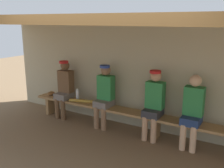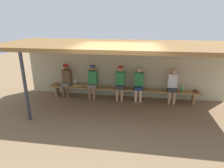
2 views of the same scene
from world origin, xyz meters
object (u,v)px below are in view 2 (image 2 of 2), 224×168
(player_rightmost, at_px, (172,84))
(player_in_red, at_px, (93,80))
(water_bottle_green, at_px, (75,83))
(baseball_glove_dark_brown, at_px, (57,84))
(baseball_glove_tan, at_px, (196,91))
(player_with_sunglasses, at_px, (66,79))
(water_bottle_orange, at_px, (182,89))
(bench, at_px, (122,90))
(player_leftmost, at_px, (120,81))
(support_post, at_px, (25,88))
(player_in_blue, at_px, (139,83))
(baseball_bat, at_px, (83,86))

(player_rightmost, xyz_separation_m, player_in_red, (-3.11, 0.00, 0.02))
(water_bottle_green, distance_m, baseball_glove_dark_brown, 0.83)
(player_in_red, distance_m, baseball_glove_tan, 3.99)
(player_with_sunglasses, distance_m, baseball_glove_tan, 5.10)
(player_in_red, xyz_separation_m, water_bottle_orange, (3.48, 0.00, -0.17))
(bench, relative_size, player_in_red, 4.46)
(player_leftmost, xyz_separation_m, baseball_glove_tan, (2.87, 0.02, -0.24))
(support_post, bearing_deg, water_bottle_green, 68.75)
(player_in_red, bearing_deg, player_with_sunglasses, 180.00)
(player_in_blue, distance_m, player_leftmost, 0.73)
(support_post, height_order, player_in_red, support_post)
(player_leftmost, relative_size, baseball_glove_dark_brown, 5.60)
(player_rightmost, bearing_deg, baseball_glove_tan, 1.23)
(bench, relative_size, water_bottle_green, 21.76)
(player_rightmost, bearing_deg, player_leftmost, 179.99)
(bench, bearing_deg, player_with_sunglasses, 179.91)
(player_with_sunglasses, distance_m, player_leftmost, 2.22)
(baseball_glove_dark_brown, bearing_deg, player_with_sunglasses, 44.48)
(player_rightmost, distance_m, player_in_blue, 1.26)
(support_post, xyz_separation_m, water_bottle_orange, (5.04, 2.11, -0.53))
(baseball_bat, bearing_deg, player_in_blue, -16.35)
(support_post, height_order, water_bottle_green, support_post)
(support_post, relative_size, player_rightmost, 1.65)
(player_with_sunglasses, height_order, baseball_glove_tan, player_with_sunglasses)
(baseball_glove_dark_brown, bearing_deg, baseball_bat, 46.26)
(water_bottle_green, xyz_separation_m, baseball_bat, (0.31, -0.02, -0.10))
(player_rightmost, xyz_separation_m, player_leftmost, (-1.99, 0.00, 0.02))
(support_post, relative_size, baseball_glove_tan, 9.17)
(bench, distance_m, baseball_glove_dark_brown, 2.75)
(baseball_glove_tan, bearing_deg, support_post, -110.22)
(support_post, xyz_separation_m, baseball_glove_dark_brown, (-0.00, 2.13, -0.60))
(bench, distance_m, player_in_blue, 0.74)
(player_leftmost, distance_m, baseball_bat, 1.56)
(baseball_glove_dark_brown, bearing_deg, support_post, -42.21)
(player_leftmost, relative_size, water_bottle_orange, 5.61)
(support_post, bearing_deg, player_rightmost, 24.23)
(player_rightmost, height_order, water_bottle_green, player_rightmost)
(support_post, bearing_deg, baseball_glove_tan, 20.91)
(bench, xyz_separation_m, player_in_blue, (0.66, 0.00, 0.34))
(support_post, height_order, player_in_blue, support_post)
(baseball_glove_tan, xyz_separation_m, baseball_bat, (-4.41, -0.02, -0.01))
(player_rightmost, height_order, player_in_blue, same)
(baseball_bat, bearing_deg, baseball_glove_dark_brown, 162.06)
(support_post, bearing_deg, water_bottle_orange, 22.65)
(water_bottle_green, bearing_deg, water_bottle_orange, -0.19)
(support_post, height_order, water_bottle_orange, support_post)
(player_in_red, distance_m, water_bottle_orange, 3.48)
(player_in_red, height_order, water_bottle_green, player_in_red)
(bench, distance_m, baseball_bat, 1.62)
(player_rightmost, xyz_separation_m, baseball_bat, (-3.53, -0.00, -0.24))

